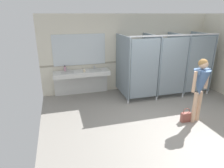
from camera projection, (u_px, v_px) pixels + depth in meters
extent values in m
cube|color=gray|center=(168.00, 125.00, 5.14)|extent=(6.43, 6.10, 0.10)
cube|color=beige|center=(131.00, 53.00, 7.21)|extent=(6.43, 0.12, 2.70)
cube|color=#9E937F|center=(131.00, 61.00, 7.25)|extent=(6.43, 0.01, 0.06)
cube|color=silver|center=(82.00, 73.00, 6.58)|extent=(1.86, 0.56, 0.14)
cube|color=silver|center=(81.00, 83.00, 6.95)|extent=(1.86, 0.08, 0.75)
cube|color=beige|center=(68.00, 74.00, 6.43)|extent=(0.42, 0.31, 0.11)
cylinder|color=silver|center=(67.00, 69.00, 6.59)|extent=(0.04, 0.04, 0.11)
cylinder|color=silver|center=(67.00, 68.00, 6.53)|extent=(0.03, 0.11, 0.03)
sphere|color=silver|center=(69.00, 70.00, 6.63)|extent=(0.04, 0.04, 0.04)
cube|color=beige|center=(95.00, 72.00, 6.66)|extent=(0.42, 0.31, 0.11)
cylinder|color=silver|center=(94.00, 67.00, 6.83)|extent=(0.04, 0.04, 0.11)
cylinder|color=silver|center=(94.00, 66.00, 6.76)|extent=(0.03, 0.11, 0.03)
sphere|color=silver|center=(96.00, 68.00, 6.86)|extent=(0.04, 0.04, 0.04)
cube|color=silver|center=(79.00, 50.00, 6.59)|extent=(1.76, 0.02, 1.03)
cube|color=gray|center=(122.00, 65.00, 6.46)|extent=(0.03, 1.36, 1.94)
cylinder|color=silver|center=(128.00, 102.00, 6.24)|extent=(0.05, 0.05, 0.12)
cube|color=gray|center=(150.00, 63.00, 6.71)|extent=(0.03, 1.36, 1.94)
cylinder|color=silver|center=(156.00, 98.00, 6.50)|extent=(0.05, 0.05, 0.12)
cube|color=gray|center=(176.00, 62.00, 6.97)|extent=(0.03, 1.36, 1.94)
cylinder|color=silver|center=(183.00, 95.00, 6.75)|extent=(0.05, 0.05, 0.12)
cube|color=gray|center=(200.00, 60.00, 7.22)|extent=(0.03, 1.36, 1.94)
cylinder|color=silver|center=(207.00, 92.00, 7.01)|extent=(0.05, 0.05, 0.12)
cube|color=gray|center=(145.00, 69.00, 5.99)|extent=(0.92, 0.03, 1.84)
cube|color=gray|center=(174.00, 67.00, 6.25)|extent=(0.92, 0.03, 1.84)
cube|color=gray|center=(200.00, 65.00, 6.50)|extent=(0.92, 0.03, 1.84)
cube|color=#B7BABF|center=(177.00, 35.00, 5.91)|extent=(3.06, 0.04, 0.04)
cylinder|color=#DBAD89|center=(199.00, 106.00, 5.15)|extent=(0.11, 0.11, 0.82)
cylinder|color=#DBAD89|center=(194.00, 108.00, 5.06)|extent=(0.11, 0.11, 0.82)
cone|color=#4C6B99|center=(200.00, 84.00, 4.89)|extent=(0.50, 0.50, 0.70)
cube|color=#4C6B99|center=(202.00, 71.00, 4.78)|extent=(0.47, 0.28, 0.10)
cylinder|color=#DBAD89|center=(207.00, 78.00, 4.99)|extent=(0.08, 0.08, 0.53)
cylinder|color=#DBAD89|center=(194.00, 82.00, 4.73)|extent=(0.08, 0.08, 0.53)
sphere|color=#DBAD89|center=(203.00, 64.00, 4.72)|extent=(0.22, 0.22, 0.22)
sphere|color=olive|center=(203.00, 64.00, 4.73)|extent=(0.23, 0.23, 0.23)
cube|color=#934C42|center=(186.00, 117.00, 5.17)|extent=(0.26, 0.11, 0.25)
torus|color=#934C42|center=(186.00, 111.00, 5.12)|extent=(0.20, 0.02, 0.20)
cylinder|color=#D899B2|center=(65.00, 69.00, 6.55)|extent=(0.07, 0.07, 0.15)
cylinder|color=black|center=(65.00, 66.00, 6.52)|extent=(0.03, 0.03, 0.04)
cylinder|color=beige|center=(84.00, 71.00, 6.46)|extent=(0.07, 0.07, 0.08)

